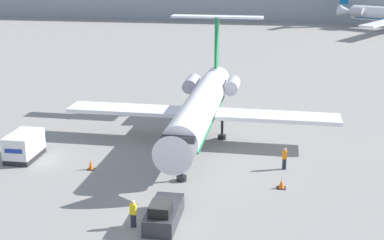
# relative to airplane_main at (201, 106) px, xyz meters

# --- Properties ---
(ground_plane) EXTENTS (600.00, 600.00, 0.00)m
(ground_plane) POSITION_rel_airplane_main_xyz_m (-0.14, -16.99, -3.39)
(ground_plane) COLOR gray
(airplane_main) EXTENTS (25.40, 25.18, 10.43)m
(airplane_main) POSITION_rel_airplane_main_xyz_m (0.00, 0.00, 0.00)
(airplane_main) COLOR white
(airplane_main) RESTS_ON ground
(pushback_tug) EXTENTS (1.91, 4.54, 1.81)m
(pushback_tug) POSITION_rel_airplane_main_xyz_m (-0.03, -16.50, -2.71)
(pushback_tug) COLOR #2D2D33
(pushback_tug) RESTS_ON ground
(luggage_cart) EXTENTS (2.18, 3.79, 2.28)m
(luggage_cart) POSITION_rel_airplane_main_xyz_m (-14.23, -7.14, -2.24)
(luggage_cart) COLOR #232326
(luggage_cart) RESTS_ON ground
(worker_near_tug) EXTENTS (0.40, 0.26, 1.87)m
(worker_near_tug) POSITION_rel_airplane_main_xyz_m (-1.84, -17.36, -2.39)
(worker_near_tug) COLOR #232838
(worker_near_tug) RESTS_ON ground
(worker_by_wing) EXTENTS (0.40, 0.26, 1.84)m
(worker_by_wing) POSITION_rel_airplane_main_xyz_m (7.74, -5.96, -2.41)
(worker_by_wing) COLOR #232838
(worker_by_wing) RESTS_ON ground
(traffic_cone_left) EXTENTS (0.57, 0.57, 0.84)m
(traffic_cone_left) POSITION_rel_airplane_main_xyz_m (-7.81, -8.57, -2.98)
(traffic_cone_left) COLOR black
(traffic_cone_left) RESTS_ON ground
(traffic_cone_right) EXTENTS (0.66, 0.66, 0.68)m
(traffic_cone_right) POSITION_rel_airplane_main_xyz_m (7.53, -9.77, -3.06)
(traffic_cone_right) COLOR black
(traffic_cone_right) RESTS_ON ground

